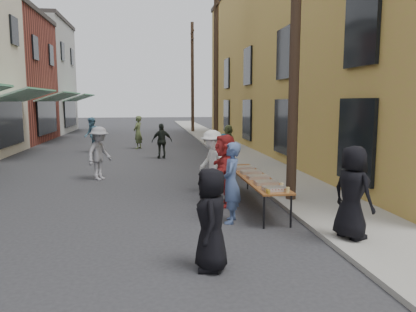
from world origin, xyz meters
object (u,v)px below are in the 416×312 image
object	(u,v)px
utility_pole_mid	(216,66)
serving_table	(255,178)
catering_tray_sausage	(275,189)
guest_front_c	(222,159)
server	(353,192)
guest_front_a	(211,219)
utility_pole_near	(296,24)
utility_pole_far	(192,78)

from	to	relation	value
utility_pole_mid	serving_table	world-z (taller)	utility_pole_mid
catering_tray_sausage	guest_front_c	world-z (taller)	guest_front_c
server	guest_front_a	bearing A→B (deg)	85.08
catering_tray_sausage	guest_front_c	distance (m)	4.42
utility_pole_mid	guest_front_a	distance (m)	16.55
utility_pole_near	utility_pole_mid	bearing A→B (deg)	90.00
utility_pole_far	guest_front_a	xyz separation A→B (m)	(-2.70, -27.90, -3.69)
utility_pole_near	serving_table	bearing A→B (deg)	-170.73
utility_pole_near	serving_table	xyz separation A→B (m)	(-1.02, -0.17, -3.79)
serving_table	guest_front_a	world-z (taller)	guest_front_a
serving_table	catering_tray_sausage	world-z (taller)	catering_tray_sausage
utility_pole_mid	guest_front_a	size ratio (longest dim) A/B	5.57
catering_tray_sausage	guest_front_a	world-z (taller)	guest_front_a
utility_pole_mid	utility_pole_far	world-z (taller)	same
utility_pole_near	guest_front_c	distance (m)	4.71
server	utility_pole_near	bearing A→B (deg)	-20.27
utility_pole_near	catering_tray_sausage	size ratio (longest dim) A/B	18.00
catering_tray_sausage	server	xyz separation A→B (m)	(1.07, -1.28, 0.17)
guest_front_a	server	world-z (taller)	server
guest_front_c	guest_front_a	bearing A→B (deg)	-20.46
serving_table	guest_front_c	xyz separation A→B (m)	(-0.32, 2.76, 0.09)
guest_front_c	server	world-z (taller)	server
catering_tray_sausage	guest_front_a	size ratio (longest dim) A/B	0.31
guest_front_c	utility_pole_mid	bearing A→B (deg)	163.22
utility_pole_mid	guest_front_c	xyz separation A→B (m)	(-1.34, -9.41, -3.70)
utility_pole_near	catering_tray_sausage	distance (m)	4.26
utility_pole_near	utility_pole_far	world-z (taller)	same
utility_pole_mid	serving_table	distance (m)	12.78
utility_pole_far	guest_front_c	bearing A→B (deg)	-93.59
utility_pole_far	utility_pole_mid	bearing A→B (deg)	-90.00
utility_pole_near	utility_pole_mid	distance (m)	12.00
utility_pole_mid	utility_pole_far	distance (m)	12.00
serving_table	utility_pole_far	bearing A→B (deg)	87.58
guest_front_a	server	bearing A→B (deg)	113.66
utility_pole_mid	utility_pole_near	bearing A→B (deg)	-90.00
serving_table	catering_tray_sausage	bearing A→B (deg)	-90.00
catering_tray_sausage	guest_front_a	xyz separation A→B (m)	(-1.68, -2.08, 0.02)
guest_front_c	catering_tray_sausage	bearing A→B (deg)	-4.51
utility_pole_mid	utility_pole_far	xyz separation A→B (m)	(0.00, 12.00, 0.00)
utility_pole_mid	guest_front_a	world-z (taller)	utility_pole_mid
serving_table	guest_front_c	bearing A→B (deg)	96.61
serving_table	utility_pole_mid	bearing A→B (deg)	85.20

